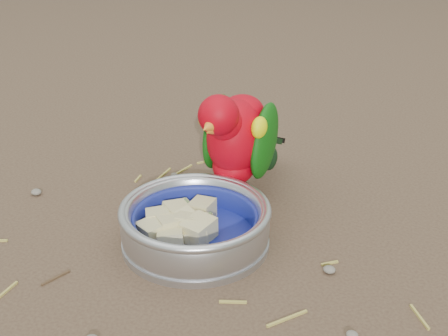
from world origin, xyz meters
The scene contains 6 objects.
ground centered at (0.00, 0.00, 0.00)m, with size 60.00×60.00×0.00m, color #4E392A.
food_bowl centered at (0.08, 0.04, 0.01)m, with size 0.21×0.21×0.02m, color #B2B2BA.
bowl_wall centered at (0.08, 0.04, 0.04)m, with size 0.21×0.21×0.04m, color #B2B2BA, non-canonical shape.
fruit_wedges centered at (0.08, 0.04, 0.03)m, with size 0.12×0.12×0.03m, color #D0C285, non-canonical shape.
lory_parrot centered at (0.06, 0.18, 0.09)m, with size 0.11×0.23×0.19m, color #AA010E, non-canonical shape.
ground_debris centered at (0.05, 0.08, 0.00)m, with size 0.90×0.80×0.01m, color #AF9E46, non-canonical shape.
Camera 1 is at (0.51, -0.57, 0.48)m, focal length 50.00 mm.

